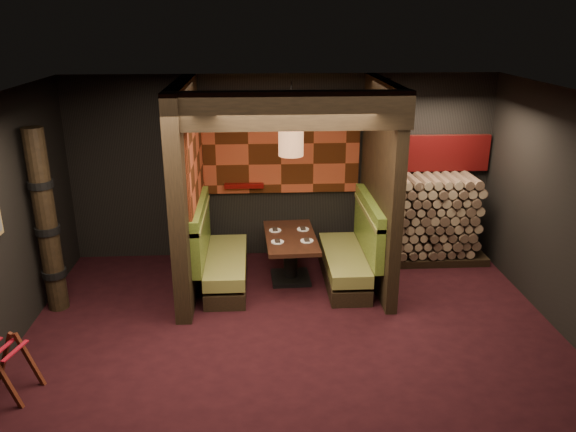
# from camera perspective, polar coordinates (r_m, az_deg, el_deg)

# --- Properties ---
(floor) EXTENTS (6.50, 5.50, 0.02)m
(floor) POSITION_cam_1_polar(r_m,az_deg,el_deg) (6.75, 0.66, -13.10)
(floor) COLOR black
(floor) RESTS_ON ground
(ceiling) EXTENTS (6.50, 5.50, 0.02)m
(ceiling) POSITION_cam_1_polar(r_m,az_deg,el_deg) (5.73, 0.77, 11.83)
(ceiling) COLOR black
(ceiling) RESTS_ON ground
(wall_back) EXTENTS (6.50, 0.02, 2.85)m
(wall_back) POSITION_cam_1_polar(r_m,az_deg,el_deg) (8.71, -0.56, 4.93)
(wall_back) COLOR black
(wall_back) RESTS_ON ground
(wall_front) EXTENTS (6.50, 0.02, 2.85)m
(wall_front) POSITION_cam_1_polar(r_m,az_deg,el_deg) (3.67, 3.86, -17.51)
(wall_front) COLOR black
(wall_front) RESTS_ON ground
(partition_left) EXTENTS (0.20, 2.20, 2.85)m
(partition_left) POSITION_cam_1_polar(r_m,az_deg,el_deg) (7.70, -10.25, 2.61)
(partition_left) COLOR black
(partition_left) RESTS_ON floor
(partition_right) EXTENTS (0.15, 2.10, 2.85)m
(partition_right) POSITION_cam_1_polar(r_m,az_deg,el_deg) (7.87, 9.33, 3.05)
(partition_right) COLOR black
(partition_right) RESTS_ON floor
(header_beam) EXTENTS (2.85, 0.18, 0.44)m
(header_beam) POSITION_cam_1_polar(r_m,az_deg,el_deg) (6.45, 0.09, 10.65)
(header_beam) COLOR black
(header_beam) RESTS_ON partition_left
(tapa_back_panel) EXTENTS (2.40, 0.06, 1.55)m
(tapa_back_panel) POSITION_cam_1_polar(r_m,az_deg,el_deg) (8.57, -0.72, 7.40)
(tapa_back_panel) COLOR #A94023
(tapa_back_panel) RESTS_ON wall_back
(tapa_side_panel) EXTENTS (0.04, 1.85, 1.45)m
(tapa_side_panel) POSITION_cam_1_polar(r_m,az_deg,el_deg) (7.74, -9.41, 6.02)
(tapa_side_panel) COLOR #A94023
(tapa_side_panel) RESTS_ON partition_left
(lacquer_shelf) EXTENTS (0.60, 0.12, 0.07)m
(lacquer_shelf) POSITION_cam_1_polar(r_m,az_deg,el_deg) (8.67, -4.49, 3.11)
(lacquer_shelf) COLOR #5B0807
(lacquer_shelf) RESTS_ON wall_back
(booth_bench_left) EXTENTS (0.68, 1.60, 1.14)m
(booth_bench_left) POSITION_cam_1_polar(r_m,az_deg,el_deg) (8.01, -7.05, -4.35)
(booth_bench_left) COLOR black
(booth_bench_left) RESTS_ON floor
(booth_bench_right) EXTENTS (0.68, 1.60, 1.14)m
(booth_bench_right) POSITION_cam_1_polar(r_m,az_deg,el_deg) (8.11, 6.46, -4.04)
(booth_bench_right) COLOR black
(booth_bench_right) RESTS_ON floor
(dining_table) EXTENTS (0.76, 1.33, 0.69)m
(dining_table) POSITION_cam_1_polar(r_m,az_deg,el_deg) (8.08, 0.26, -3.56)
(dining_table) COLOR black
(dining_table) RESTS_ON floor
(place_settings) EXTENTS (0.61, 0.64, 0.03)m
(place_settings) POSITION_cam_1_polar(r_m,az_deg,el_deg) (7.98, 0.27, -1.95)
(place_settings) COLOR white
(place_settings) RESTS_ON dining_table
(pendant_lamp) EXTENTS (0.34, 0.34, 0.98)m
(pendant_lamp) POSITION_cam_1_polar(r_m,az_deg,el_deg) (7.53, 0.31, 7.83)
(pendant_lamp) COLOR #97643F
(pendant_lamp) RESTS_ON ceiling
(luggage_rack) EXTENTS (0.66, 0.54, 0.63)m
(luggage_rack) POSITION_cam_1_polar(r_m,az_deg,el_deg) (6.50, -26.80, -13.49)
(luggage_rack) COLOR #481B0F
(luggage_rack) RESTS_ON floor
(totem_column) EXTENTS (0.31, 0.31, 2.40)m
(totem_column) POSITION_cam_1_polar(r_m,az_deg,el_deg) (7.66, -23.32, -0.69)
(totem_column) COLOR black
(totem_column) RESTS_ON floor
(firewood_stack) EXTENTS (1.73, 0.70, 1.36)m
(firewood_stack) POSITION_cam_1_polar(r_m,az_deg,el_deg) (8.95, 14.36, -0.29)
(firewood_stack) COLOR black
(firewood_stack) RESTS_ON floor
(mosaic_header) EXTENTS (1.83, 0.10, 0.56)m
(mosaic_header) POSITION_cam_1_polar(r_m,az_deg,el_deg) (8.99, 14.26, 6.20)
(mosaic_header) COLOR maroon
(mosaic_header) RESTS_ON wall_back
(bay_front_post) EXTENTS (0.08, 0.08, 2.85)m
(bay_front_post) POSITION_cam_1_polar(r_m,az_deg,el_deg) (8.13, 9.57, 3.58)
(bay_front_post) COLOR black
(bay_front_post) RESTS_ON floor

